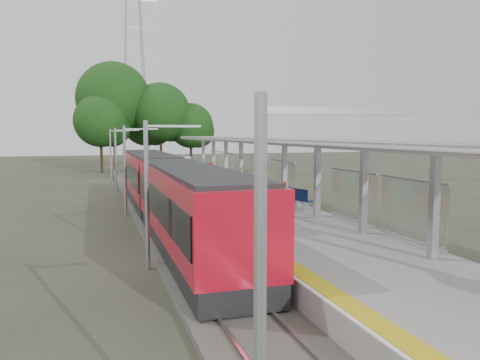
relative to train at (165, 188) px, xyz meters
name	(u,v)px	position (x,y,z in m)	size (l,w,h in m)	color
ground	(420,321)	(4.50, -14.78, -2.05)	(200.00, 200.00, 0.00)	#474438
trackbed	(154,209)	(0.00, 5.22, -1.93)	(3.00, 70.00, 0.24)	#59544C
platform	(221,200)	(4.50, 5.22, -1.55)	(6.00, 50.00, 1.00)	gray
tactile_strip	(184,194)	(1.95, 5.22, -1.04)	(0.60, 50.00, 0.02)	gold
end_fence	(166,162)	(4.50, 30.17, -0.45)	(6.00, 0.10, 1.20)	#9EA0A5
train	(165,188)	(0.00, 0.00, 0.00)	(2.74, 27.60, 3.62)	black
canopy	(264,146)	(6.11, 1.40, 2.15)	(3.27, 38.00, 3.66)	#9EA0A5
pylon	(134,50)	(3.50, 58.22, 16.95)	(8.00, 4.00, 38.00)	#9EA0A5
tree_cluster	(135,111)	(1.76, 38.37, 5.84)	(17.93, 10.98, 14.21)	#382316
catenary_masts	(126,167)	(-1.72, 4.22, 0.86)	(2.08, 48.16, 5.40)	#9EA0A5
bench_mid	(299,198)	(6.57, -2.56, -0.48)	(1.00, 1.65, 1.08)	#0E1B46
bench_far	(250,181)	(6.81, 6.05, -0.46)	(0.52, 1.66, 1.13)	#0E1B46
info_pillar_near	(283,202)	(4.92, -4.43, -0.34)	(0.37, 0.37, 1.65)	beige
info_pillar_far	(211,175)	(5.15, 10.82, -0.34)	(0.37, 0.37, 1.64)	beige
litter_bin	(254,193)	(5.38, 1.10, -0.63)	(0.41, 0.41, 0.84)	#9EA0A5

